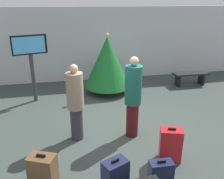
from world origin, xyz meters
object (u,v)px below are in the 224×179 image
at_px(suitcase_2, 170,145).
at_px(traveller_0, 133,96).
at_px(flight_info_kiosk, 30,55).
at_px(waiting_bench, 190,76).
at_px(suitcase_3, 160,178).
at_px(traveller_1, 76,101).
at_px(suitcase_1, 43,174).
at_px(holiday_tree, 107,62).
at_px(suitcase_0, 115,179).

bearing_deg(suitcase_2, traveller_0, 114.34).
relative_size(flight_info_kiosk, waiting_bench, 1.59).
height_order(waiting_bench, traveller_0, traveller_0).
distance_m(waiting_bench, traveller_0, 4.41).
height_order(flight_info_kiosk, suitcase_3, flight_info_kiosk).
height_order(suitcase_2, suitcase_3, suitcase_2).
distance_m(traveller_0, suitcase_2, 1.33).
height_order(flight_info_kiosk, waiting_bench, flight_info_kiosk).
relative_size(traveller_1, suitcase_2, 2.45).
xyz_separation_m(traveller_0, suitcase_1, (-1.94, -1.38, -0.67)).
height_order(flight_info_kiosk, traveller_0, flight_info_kiosk).
distance_m(flight_info_kiosk, suitcase_3, 5.20).
bearing_deg(holiday_tree, suitcase_3, -90.47).
bearing_deg(suitcase_1, suitcase_0, -18.63).
relative_size(suitcase_2, suitcase_3, 1.11).
bearing_deg(suitcase_0, traveller_1, 103.95).
bearing_deg(suitcase_1, suitcase_2, 7.78).
relative_size(traveller_0, suitcase_1, 2.66).
height_order(flight_info_kiosk, suitcase_2, flight_info_kiosk).
relative_size(flight_info_kiosk, suitcase_2, 2.87).
bearing_deg(suitcase_3, flight_info_kiosk, 117.76).
distance_m(holiday_tree, suitcase_1, 4.75).
xyz_separation_m(suitcase_2, suitcase_3, (-0.54, -0.78, -0.04)).
height_order(traveller_0, traveller_1, traveller_0).
distance_m(traveller_0, suitcase_1, 2.47).
distance_m(holiday_tree, traveller_0, 2.90).
xyz_separation_m(holiday_tree, suitcase_3, (-0.04, -4.74, -0.78)).
distance_m(flight_info_kiosk, suitcase_2, 4.83).
xyz_separation_m(holiday_tree, waiting_bench, (3.20, 0.10, -0.73)).
height_order(suitcase_0, suitcase_2, suitcase_0).
bearing_deg(flight_info_kiosk, suitcase_1, -83.11).
bearing_deg(suitcase_2, suitcase_3, -124.60).
height_order(flight_info_kiosk, traveller_1, flight_info_kiosk).
xyz_separation_m(suitcase_0, suitcase_1, (-1.13, 0.38, -0.00)).
relative_size(waiting_bench, suitcase_2, 1.81).
xyz_separation_m(flight_info_kiosk, waiting_bench, (5.60, 0.35, -1.14)).
bearing_deg(suitcase_3, suitcase_2, 55.40).
relative_size(suitcase_0, suitcase_3, 1.12).
bearing_deg(flight_info_kiosk, suitcase_0, -69.84).
relative_size(waiting_bench, suitcase_3, 2.01).
xyz_separation_m(suitcase_0, suitcase_3, (0.74, -0.07, -0.04)).
height_order(holiday_tree, suitcase_2, holiday_tree).
xyz_separation_m(waiting_bench, traveller_0, (-3.17, -3.00, 0.65)).
relative_size(suitcase_0, suitcase_1, 1.01).
relative_size(traveller_1, suitcase_3, 2.73).
distance_m(holiday_tree, suitcase_0, 4.78).
distance_m(suitcase_1, suitcase_2, 2.44).
bearing_deg(holiday_tree, traveller_0, -89.45).
bearing_deg(suitcase_2, traveller_1, 145.89).
distance_m(suitcase_0, suitcase_1, 1.19).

